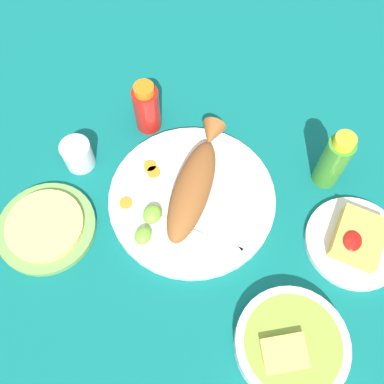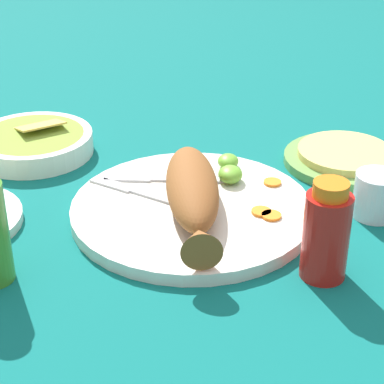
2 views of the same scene
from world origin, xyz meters
The scene contains 18 objects.
ground_plane centered at (0.00, 0.00, 0.00)m, with size 4.00×4.00×0.00m, color #0C605B.
main_plate centered at (0.00, 0.00, 0.01)m, with size 0.34×0.34×0.02m, color silver.
fried_fish centered at (-0.02, 0.00, 0.05)m, with size 0.29×0.10×0.06m.
fork_near centered at (0.03, 0.08, 0.02)m, with size 0.10×0.17×0.00m.
fork_far centered at (0.07, 0.06, 0.02)m, with size 0.02×0.19×0.00m.
carrot_slice_near centered at (-0.03, -0.11, 0.02)m, with size 0.03×0.03×0.00m, color orange.
carrot_slice_mid centered at (-0.02, -0.10, 0.02)m, with size 0.03×0.03×0.00m, color orange.
carrot_slice_far centered at (0.07, -0.12, 0.02)m, with size 0.03×0.03×0.00m, color orange.
lime_wedge_main centered at (0.07, -0.05, 0.03)m, with size 0.04×0.04×0.02m, color #6BB233.
lime_wedge_side centered at (0.12, -0.05, 0.03)m, with size 0.04×0.03×0.02m, color #6BB233.
hot_sauce_bottle_red centered at (-0.13, -0.17, 0.06)m, with size 0.06×0.06×0.13m.
hot_sauce_bottle_green centered at (-0.17, 0.23, 0.07)m, with size 0.05×0.05×0.15m.
salt_cup centered at (0.02, -0.26, 0.03)m, with size 0.06×0.06×0.06m.
side_plate_fries centered at (-0.05, 0.33, 0.01)m, with size 0.19×0.19×0.01m, color silver.
fries_pile centered at (-0.05, 0.33, 0.03)m, with size 0.11×0.09×0.04m.
guacamole_bowl centered at (0.19, 0.28, 0.02)m, with size 0.20×0.20×0.05m.
tortilla_plate centered at (0.18, -0.24, 0.01)m, with size 0.20×0.20×0.01m, color #6B9E4C.
tortilla_stack centered at (0.18, -0.24, 0.02)m, with size 0.15×0.15×0.01m, color #E0C666.
Camera 1 is at (0.35, 0.16, 0.80)m, focal length 40.00 mm.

